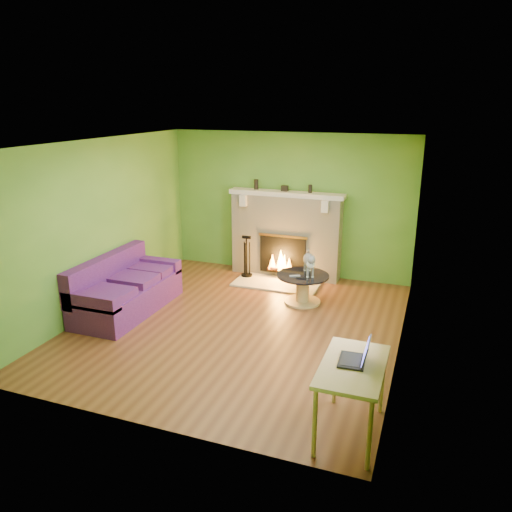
# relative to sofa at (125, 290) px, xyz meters

# --- Properties ---
(floor) EXTENTS (5.00, 5.00, 0.00)m
(floor) POSITION_rel_sofa_xyz_m (1.86, 0.10, -0.33)
(floor) COLOR brown
(floor) RESTS_ON ground
(ceiling) EXTENTS (5.00, 5.00, 0.00)m
(ceiling) POSITION_rel_sofa_xyz_m (1.86, 0.10, 2.27)
(ceiling) COLOR white
(ceiling) RESTS_ON wall_back
(wall_back) EXTENTS (5.00, 0.00, 5.00)m
(wall_back) POSITION_rel_sofa_xyz_m (1.86, 2.60, 0.97)
(wall_back) COLOR #46822A
(wall_back) RESTS_ON floor
(wall_front) EXTENTS (5.00, 0.00, 5.00)m
(wall_front) POSITION_rel_sofa_xyz_m (1.86, -2.40, 0.97)
(wall_front) COLOR #46822A
(wall_front) RESTS_ON floor
(wall_left) EXTENTS (0.00, 5.00, 5.00)m
(wall_left) POSITION_rel_sofa_xyz_m (-0.39, 0.10, 0.97)
(wall_left) COLOR #46822A
(wall_left) RESTS_ON floor
(wall_right) EXTENTS (0.00, 5.00, 5.00)m
(wall_right) POSITION_rel_sofa_xyz_m (4.11, 0.10, 0.97)
(wall_right) COLOR #46822A
(wall_right) RESTS_ON floor
(window_frame) EXTENTS (0.00, 1.20, 1.20)m
(window_frame) POSITION_rel_sofa_xyz_m (4.10, -0.80, 1.22)
(window_frame) COLOR silver
(window_frame) RESTS_ON wall_right
(window_pane) EXTENTS (0.00, 1.06, 1.06)m
(window_pane) POSITION_rel_sofa_xyz_m (4.09, -0.80, 1.22)
(window_pane) COLOR white
(window_pane) RESTS_ON wall_right
(fireplace) EXTENTS (2.10, 0.46, 1.58)m
(fireplace) POSITION_rel_sofa_xyz_m (1.86, 2.41, 0.44)
(fireplace) COLOR beige
(fireplace) RESTS_ON floor
(hearth) EXTENTS (1.50, 0.75, 0.03)m
(hearth) POSITION_rel_sofa_xyz_m (1.86, 1.90, -0.32)
(hearth) COLOR beige
(hearth) RESTS_ON floor
(mantel) EXTENTS (2.10, 0.28, 0.08)m
(mantel) POSITION_rel_sofa_xyz_m (1.86, 2.39, 1.21)
(mantel) COLOR beige
(mantel) RESTS_ON fireplace
(sofa) EXTENTS (0.88, 1.90, 0.85)m
(sofa) POSITION_rel_sofa_xyz_m (0.00, 0.00, 0.00)
(sofa) COLOR #441758
(sofa) RESTS_ON floor
(coffee_table) EXTENTS (0.84, 0.84, 0.47)m
(coffee_table) POSITION_rel_sofa_xyz_m (2.51, 1.25, -0.06)
(coffee_table) COLOR tan
(coffee_table) RESTS_ON floor
(desk) EXTENTS (0.59, 1.02, 0.75)m
(desk) POSITION_rel_sofa_xyz_m (3.81, -1.80, 0.33)
(desk) COLOR tan
(desk) RESTS_ON floor
(cat) EXTENTS (0.45, 0.68, 0.40)m
(cat) POSITION_rel_sofa_xyz_m (2.59, 1.30, 0.34)
(cat) COLOR slate
(cat) RESTS_ON coffee_table
(remote_silver) EXTENTS (0.17, 0.12, 0.02)m
(remote_silver) POSITION_rel_sofa_xyz_m (2.41, 1.13, 0.15)
(remote_silver) COLOR #969699
(remote_silver) RESTS_ON coffee_table
(remote_black) EXTENTS (0.16, 0.06, 0.02)m
(remote_black) POSITION_rel_sofa_xyz_m (2.53, 1.07, 0.15)
(remote_black) COLOR black
(remote_black) RESTS_ON coffee_table
(laptop) EXTENTS (0.30, 0.34, 0.25)m
(laptop) POSITION_rel_sofa_xyz_m (3.79, -1.75, 0.55)
(laptop) COLOR black
(laptop) RESTS_ON desk
(fire_tools) EXTENTS (0.20, 0.20, 0.77)m
(fire_tools) POSITION_rel_sofa_xyz_m (1.23, 2.05, 0.08)
(fire_tools) COLOR black
(fire_tools) RESTS_ON hearth
(mantel_vase_left) EXTENTS (0.08, 0.08, 0.18)m
(mantel_vase_left) POSITION_rel_sofa_xyz_m (1.28, 2.42, 1.34)
(mantel_vase_left) COLOR black
(mantel_vase_left) RESTS_ON mantel
(mantel_vase_right) EXTENTS (0.07, 0.07, 0.14)m
(mantel_vase_right) POSITION_rel_sofa_xyz_m (2.29, 2.42, 1.32)
(mantel_vase_right) COLOR black
(mantel_vase_right) RESTS_ON mantel
(mantel_box) EXTENTS (0.12, 0.08, 0.10)m
(mantel_box) POSITION_rel_sofa_xyz_m (1.82, 2.42, 1.30)
(mantel_box) COLOR black
(mantel_box) RESTS_ON mantel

